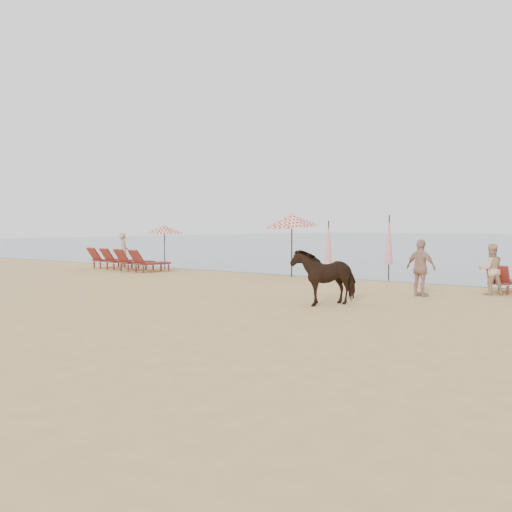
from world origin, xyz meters
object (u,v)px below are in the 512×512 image
Objects in this scene: cow at (325,276)px; beachgoer_right_a at (491,269)px; lounger_cluster_left at (125,260)px; umbrella_closed_right at (329,245)px; umbrella_open_left_a at (164,229)px; umbrella_closed_left at (389,240)px; beachgoer_left at (124,251)px; beachgoer_right_b at (421,268)px; umbrella_open_left_b at (292,221)px.

cow is 5.68m from beachgoer_right_a.
lounger_cluster_left is 2.02× the size of umbrella_closed_right.
umbrella_open_left_a is 1.22× the size of cow.
umbrella_closed_right is 1.29× the size of cow.
umbrella_closed_left is at bearing -66.06° from beachgoer_right_a.
beachgoer_left is (-12.38, -2.56, -0.66)m from umbrella_closed_left.
umbrella_open_left_a reaches higher than beachgoer_right_b.
umbrella_open_left_a reaches higher than lounger_cluster_left.
umbrella_open_left_b is (8.29, 1.70, 1.83)m from lounger_cluster_left.
beachgoer_right_b is at bearing 2.14° from lounger_cluster_left.
umbrella_closed_left reaches higher than cow.
lounger_cluster_left is 2.72× the size of beachgoer_right_b.
umbrella_closed_left is at bearing 20.59° from lounger_cluster_left.
umbrella_open_left_b is at bearing -10.21° from beachgoer_right_b.
umbrella_open_left_a is 13.39m from cow.
cow is 14.60m from beachgoer_left.
beachgoer_right_a is (16.50, 0.16, 0.29)m from lounger_cluster_left.
umbrella_closed_right is (-1.46, -2.11, -0.14)m from umbrella_closed_left.
cow is at bearing -166.07° from beachgoer_left.
beachgoer_left is at bearing -35.99° from beachgoer_right_a.
umbrella_closed_left is 1.10× the size of umbrella_closed_right.
beachgoer_right_b is at bearing -56.03° from umbrella_closed_left.
cow is at bearing -79.22° from umbrella_closed_left.
umbrella_open_left_a is 1.27× the size of beachgoer_right_b.
umbrella_open_left_b is at bearing 152.28° from cow.
umbrella_open_left_a is at bearing -39.76° from beachgoer_right_a.
umbrella_closed_right is (2.35, -1.11, -0.91)m from umbrella_open_left_b.
lounger_cluster_left is at bearing 9.84° from beachgoer_right_b.
beachgoer_left is at bearing -168.31° from umbrella_closed_left.
beachgoer_right_b is at bearing -153.12° from beachgoer_left.
beachgoer_right_b is (14.95, -1.54, 0.36)m from lounger_cluster_left.
umbrella_open_left_a is at bearing 177.25° from cow.
beachgoer_left is at bearing -176.22° from cow.
umbrella_open_left_b reaches higher than umbrella_closed_right.
umbrella_closed_right is 6.02m from cow.
umbrella_open_left_b is 1.73× the size of beachgoer_right_a.
cow is (1.40, -7.37, -0.80)m from umbrella_closed_left.
beachgoer_right_b is (13.47, -2.67, -1.08)m from umbrella_open_left_a.
lounger_cluster_left is at bearing -176.07° from cow.
umbrella_closed_right is (10.64, 0.59, 0.92)m from lounger_cluster_left.
beachgoer_right_b is (15.24, -1.68, -0.04)m from beachgoer_left.
umbrella_open_left_a is 13.77m from beachgoer_right_b.
umbrella_closed_right is at bearing -10.50° from beachgoer_right_b.
umbrella_open_left_a is 6.84m from umbrella_open_left_b.
umbrella_closed_left is (12.09, 2.70, 1.06)m from lounger_cluster_left.
umbrella_open_left_a reaches higher than beachgoer_right_a.
beachgoer_right_a is at bearing 6.25° from umbrella_open_left_a.
umbrella_open_left_b is 2.75m from umbrella_closed_right.
umbrella_closed_right is 4.84m from beachgoer_right_b.
umbrella_open_left_a is at bearing 4.51° from beachgoer_right_b.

